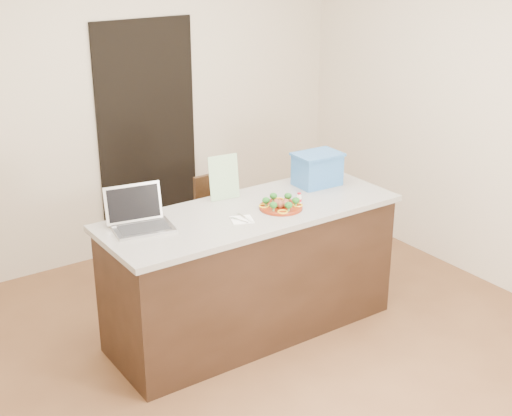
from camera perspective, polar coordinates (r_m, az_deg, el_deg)
ground at (r=5.01m, az=1.26°, el=-10.87°), size 4.00×4.00×0.00m
room_shell at (r=4.36m, az=1.43°, el=7.42°), size 4.00×4.00×4.00m
doorway at (r=6.22m, az=-8.65°, el=5.59°), size 0.90×0.02×2.00m
island at (r=4.96m, az=-0.39°, el=-5.07°), size 2.06×0.76×0.92m
plate at (r=4.79m, az=2.00°, el=0.09°), size 0.29×0.29×0.02m
meatballs at (r=4.78m, az=1.99°, el=0.37°), size 0.12×0.12×0.04m
broccoli at (r=4.77m, az=2.00°, el=0.60°), size 0.23×0.25×0.04m
pepper_rings at (r=4.79m, az=2.00°, el=0.20°), size 0.27×0.27×0.01m
napkin at (r=4.60m, az=-1.14°, el=-0.94°), size 0.18×0.18×0.01m
fork at (r=4.60m, az=-1.39°, el=-0.90°), size 0.05×0.15×0.00m
knife at (r=4.60m, az=-0.72°, el=-0.84°), size 0.02×0.18×0.01m
yogurt_bottle at (r=4.88m, az=3.47°, el=0.73°), size 0.04×0.04×0.08m
laptop at (r=4.54m, az=-9.38°, el=-0.65°), size 0.40×0.35×0.26m
leaflet at (r=4.92m, az=-2.58°, el=2.47°), size 0.22×0.07×0.31m
blue_box at (r=5.22m, az=4.92°, el=3.14°), size 0.35×0.26×0.24m
chair at (r=5.67m, az=-2.70°, el=-1.09°), size 0.41×0.41×0.88m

